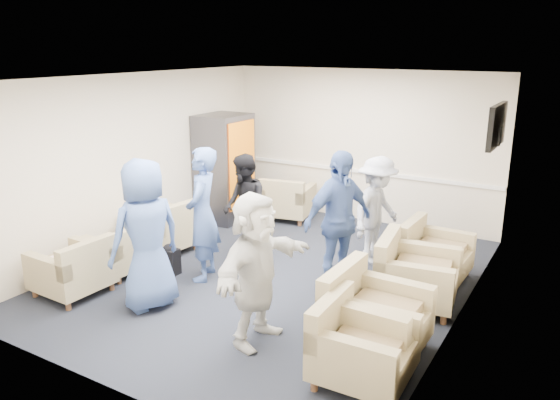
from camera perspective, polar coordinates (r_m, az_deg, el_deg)
The scene contains 25 objects.
floor at distance 7.69m, azimuth -0.67°, elevation -7.85°, with size 6.00×6.00×0.00m, color black.
ceiling at distance 7.04m, azimuth -0.74°, elevation 12.67°, with size 6.00×6.00×0.00m, color silver.
back_wall at distance 9.88m, azimuth 8.43°, elevation 5.57°, with size 5.00×0.02×2.70m, color beige.
front_wall at distance 5.05m, azimuth -18.77°, elevation -5.27°, with size 5.00×0.02×2.70m, color beige.
left_wall at distance 8.78m, azimuth -14.81°, elevation 3.91°, with size 0.02×6.00×2.70m, color beige.
right_wall at distance 6.36m, azimuth 18.90°, elevation -0.94°, with size 0.02×6.00×2.70m, color beige.
chair_rail at distance 9.95m, azimuth 8.28°, elevation 3.01°, with size 4.98×0.04×0.06m, color white.
tv at distance 7.97m, azimuth 21.72°, elevation 7.22°, with size 0.10×1.00×0.58m.
armchair_left_near at distance 7.48m, azimuth -20.67°, elevation -6.93°, with size 0.85×0.85×0.66m.
armchair_left_mid at distance 7.99m, azimuth -16.09°, elevation -5.21°, with size 0.81×0.81×0.61m.
armchair_left_far at distance 8.58m, azimuth -11.97°, elevation -3.16°, with size 0.95×0.95×0.69m.
armchair_right_near at distance 5.39m, azimuth 8.18°, elevation -15.07°, with size 0.88×0.88×0.69m.
armchair_right_midnear at distance 5.85m, azimuth 9.45°, elevation -12.09°, with size 0.96×0.96×0.75m.
armchair_right_midfar at distance 6.94m, azimuth 13.64°, elevation -7.75°, with size 1.04×1.04×0.73m.
armchair_right_far at distance 7.77m, azimuth 15.57°, elevation -5.54°, with size 0.86×0.86×0.67m.
armchair_corner at distance 9.96m, azimuth 0.72°, elevation -0.16°, with size 0.99×0.99×0.68m.
vending_machine at distance 9.89m, azimuth -5.81°, elevation 3.37°, with size 0.78×0.91×1.92m.
backpack at distance 7.81m, azimuth -11.46°, elevation -6.00°, with size 0.26×0.19×0.44m.
pillow at distance 7.42m, azimuth -20.82°, elevation -5.69°, with size 0.45×0.34×0.13m, color white.
person_front_left at distance 6.68m, azimuth -13.84°, elevation -3.56°, with size 0.90×0.59×1.85m, color #415D9D.
person_mid_left at distance 7.37m, azimuth -8.10°, elevation -1.51°, with size 0.66×0.44×1.82m, color #415D9D.
person_back_left at distance 8.12m, azimuth -3.74°, elevation -0.68°, with size 0.76×0.59×1.56m, color black.
person_back_right at distance 8.02m, azimuth 10.07°, elevation -1.07°, with size 1.02×0.59×1.58m, color white.
person_mid_right at distance 7.05m, azimuth 6.11°, elevation -2.18°, with size 1.08×0.45×1.84m, color #415D9D.
person_front_right at distance 5.78m, azimuth -2.55°, elevation -7.22°, with size 1.55×0.49×1.67m, color silver.
Camera 1 is at (3.66, -6.00, 3.11)m, focal length 35.00 mm.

